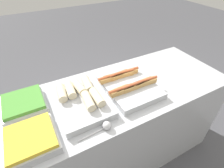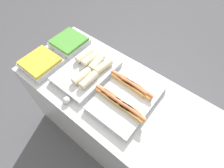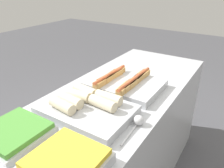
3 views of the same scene
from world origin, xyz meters
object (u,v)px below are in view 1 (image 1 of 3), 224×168
(tray_hotdogs, at_px, (127,83))
(tray_side_front, at_px, (31,140))
(tray_side_back, at_px, (24,104))
(serving_spoon_near, at_px, (105,126))
(tray_wraps, at_px, (80,98))

(tray_hotdogs, bearing_deg, tray_side_front, -166.37)
(tray_side_back, height_order, serving_spoon_near, tray_side_back)
(tray_wraps, height_order, tray_side_back, tray_wraps)
(tray_wraps, distance_m, tray_side_front, 0.40)
(tray_wraps, bearing_deg, tray_hotdogs, -1.25)
(tray_wraps, bearing_deg, tray_side_front, -152.15)
(tray_side_front, distance_m, serving_spoon_near, 0.42)
(tray_hotdogs, height_order, tray_side_front, tray_hotdogs)
(tray_hotdogs, relative_size, serving_spoon_near, 2.37)
(tray_side_back, xyz_separation_m, serving_spoon_near, (0.40, -0.42, -0.01))
(tray_side_front, bearing_deg, serving_spoon_near, -14.38)
(tray_side_front, height_order, serving_spoon_near, tray_side_front)
(tray_hotdogs, bearing_deg, tray_side_back, 169.27)
(tray_wraps, height_order, tray_side_front, tray_wraps)
(tray_hotdogs, xyz_separation_m, tray_wraps, (-0.38, 0.01, 0.00))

